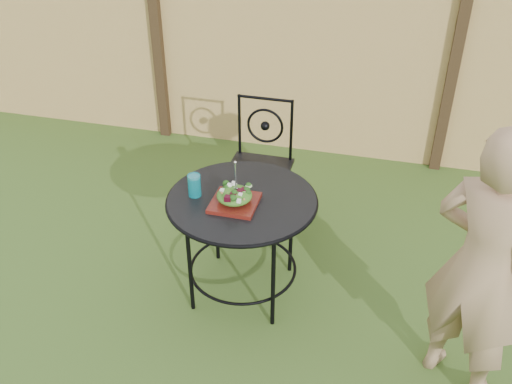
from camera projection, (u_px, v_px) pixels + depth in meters
The scene contains 9 objects.
ground at pixel (227, 304), 3.70m from camera, with size 60.00×60.00×0.00m, color #2A4817.
fence at pixel (298, 52), 4.96m from camera, with size 8.00×0.12×1.90m.
patio_table at pixel (242, 217), 3.51m from camera, with size 0.92×0.92×0.72m.
patio_chair at pixel (260, 161), 4.25m from camera, with size 0.46×0.46×0.95m.
diner at pixel (482, 270), 2.79m from camera, with size 0.57×0.38×1.58m, color #A07D5B.
salad_plate at pixel (235, 203), 3.37m from camera, with size 0.27×0.27×0.02m, color #4B0A0F.
salad at pixel (234, 195), 3.34m from camera, with size 0.21×0.21×0.08m, color #235614.
fork at pixel (236, 177), 3.27m from camera, with size 0.01×0.01×0.18m, color silver.
drinking_glass at pixel (194, 185), 3.42m from camera, with size 0.08×0.08×0.14m, color #0B7380.
Camera 1 is at (0.87, -2.57, 2.62)m, focal length 40.00 mm.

